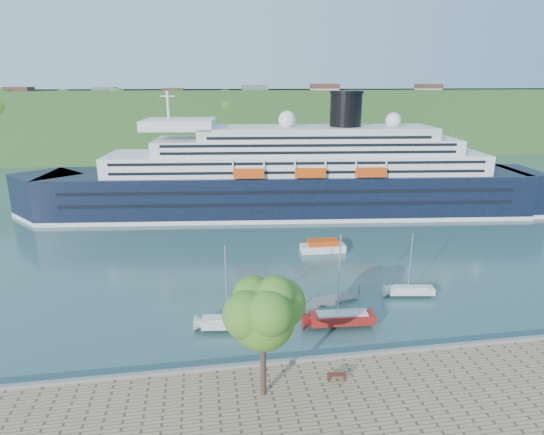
{
  "coord_description": "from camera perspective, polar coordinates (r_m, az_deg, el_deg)",
  "views": [
    {
      "loc": [
        -11.3,
        -37.28,
        26.78
      ],
      "look_at": [
        -0.72,
        30.0,
        6.47
      ],
      "focal_mm": 30.0,
      "sensor_mm": 36.0,
      "label": 1
    }
  ],
  "objects": [
    {
      "name": "sailboat_white_far",
      "position": [
        61.15,
        17.32,
        -5.92
      ],
      "size": [
        6.61,
        2.72,
        8.28
      ],
      "primitive_type": null,
      "rotation": [
        0.0,
        0.0,
        -0.15
      ],
      "color": "silver",
      "rests_on": "ground"
    },
    {
      "name": "sailboat_white_near",
      "position": [
        50.63,
        -5.16,
        -9.18
      ],
      "size": [
        7.65,
        2.98,
        9.62
      ],
      "primitive_type": null,
      "rotation": [
        0.0,
        0.0,
        -0.13
      ],
      "color": "silver",
      "rests_on": "ground"
    },
    {
      "name": "tender_launch",
      "position": [
        75.21,
        6.39,
        -3.53
      ],
      "size": [
        7.47,
        2.74,
        2.04
      ],
      "primitive_type": null,
      "rotation": [
        0.0,
        0.0,
        -0.03
      ],
      "color": "#D6430C",
      "rests_on": "ground"
    },
    {
      "name": "promenade_tree",
      "position": [
        38.74,
        -1.12,
        -14.25
      ],
      "size": [
        7.14,
        7.14,
        11.82
      ],
      "primitive_type": null,
      "color": "#396B1C",
      "rests_on": "promenade"
    },
    {
      "name": "cruise_ship",
      "position": [
        94.47,
        1.88,
        7.98
      ],
      "size": [
        113.6,
        28.52,
        25.26
      ],
      "primitive_type": null,
      "rotation": [
        0.0,
        0.0,
        -0.11
      ],
      "color": "black",
      "rests_on": "ground"
    },
    {
      "name": "far_hillside",
      "position": [
        183.23,
        -5.49,
        11.91
      ],
      "size": [
        400.0,
        50.0,
        24.0
      ],
      "primitive_type": "cube",
      "color": "#2A5221",
      "rests_on": "ground"
    },
    {
      "name": "floating_pontoon",
      "position": [
        57.22,
        2.44,
        -11.1
      ],
      "size": [
        17.27,
        5.39,
        0.38
      ],
      "primitive_type": null,
      "rotation": [
        0.0,
        0.0,
        0.2
      ],
      "color": "slate",
      "rests_on": "ground"
    },
    {
      "name": "park_bench",
      "position": [
        43.6,
        8.08,
        -18.92
      ],
      "size": [
        1.81,
        0.92,
        1.11
      ],
      "primitive_type": null,
      "rotation": [
        0.0,
        0.0,
        -0.12
      ],
      "color": "#4F2716",
      "rests_on": "promenade"
    },
    {
      "name": "quay_coping",
      "position": [
        46.47,
        6.98,
        -17.0
      ],
      "size": [
        220.0,
        0.5,
        0.3
      ],
      "primitive_type": "cube",
      "color": "slate",
      "rests_on": "promenade"
    },
    {
      "name": "sailboat_red",
      "position": [
        51.55,
        8.98,
        -8.27
      ],
      "size": [
        8.29,
        2.75,
        10.55
      ],
      "primitive_type": null,
      "rotation": [
        0.0,
        0.0,
        -0.06
      ],
      "color": "maroon",
      "rests_on": "ground"
    },
    {
      "name": "ground",
      "position": [
        47.27,
        6.86,
        -18.04
      ],
      "size": [
        400.0,
        400.0,
        0.0
      ],
      "primitive_type": "plane",
      "color": "#2E5352",
      "rests_on": "ground"
    }
  ]
}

